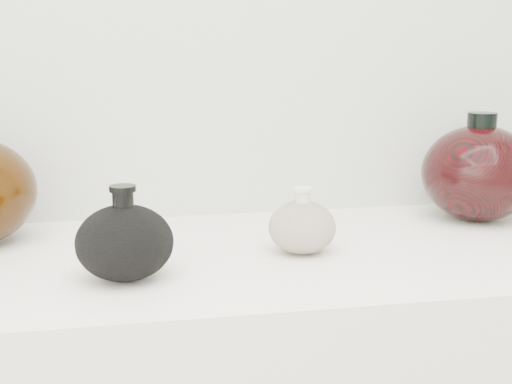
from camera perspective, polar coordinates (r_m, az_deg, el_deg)
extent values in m
cube|color=silver|center=(1.08, -1.81, -5.67)|extent=(1.20, 0.50, 0.03)
ellipsoid|color=black|center=(0.96, -10.46, -4.00)|extent=(0.15, 0.15, 0.10)
cylinder|color=black|center=(0.94, -10.60, -0.61)|extent=(0.03, 0.03, 0.03)
cylinder|color=black|center=(0.94, -10.63, 0.29)|extent=(0.04, 0.04, 0.01)
ellipsoid|color=beige|center=(1.07, 3.71, -2.82)|extent=(0.13, 0.13, 0.08)
cylinder|color=beige|center=(1.06, 3.75, -0.44)|extent=(0.03, 0.03, 0.02)
cylinder|color=beige|center=(1.05, 3.75, 0.20)|extent=(0.04, 0.04, 0.01)
ellipsoid|color=black|center=(1.31, 17.39, 1.45)|extent=(0.21, 0.21, 0.17)
cylinder|color=black|center=(1.30, 17.63, 5.38)|extent=(0.05, 0.05, 0.03)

